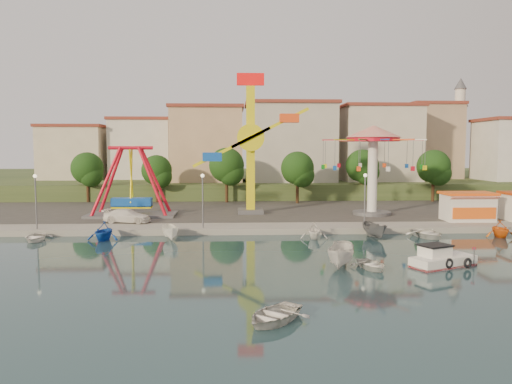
{
  "coord_description": "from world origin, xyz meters",
  "views": [
    {
      "loc": [
        -4.93,
        -35.54,
        8.37
      ],
      "look_at": [
        -2.75,
        14.0,
        4.0
      ],
      "focal_mm": 35.0,
      "sensor_mm": 36.0,
      "label": 1
    }
  ],
  "objects": [
    {
      "name": "moored_boat_1",
      "position": [
        -16.81,
        9.8,
        0.87
      ],
      "size": [
        3.23,
        3.63,
        1.74
      ],
      "primitive_type": "imported",
      "rotation": [
        0.0,
        0.0,
        -0.12
      ],
      "color": "blue",
      "rests_on": "ground"
    },
    {
      "name": "building_4",
      "position": [
        19.07,
        52.2,
        7.62
      ],
      "size": [
        10.75,
        9.23,
        9.24
      ],
      "primitive_type": "cube",
      "color": "beige",
      "rests_on": "hill_terrace"
    },
    {
      "name": "building_2",
      "position": [
        -8.19,
        51.96,
        8.62
      ],
      "size": [
        11.95,
        9.28,
        11.23
      ],
      "primitive_type": "cube",
      "color": "tan",
      "rests_on": "hill_terrace"
    },
    {
      "name": "lamp_post_2",
      "position": [
        8.0,
        13.0,
        3.1
      ],
      "size": [
        0.14,
        0.14,
        5.0
      ],
      "primitive_type": "cylinder",
      "color": "#59595E",
      "rests_on": "quay_deck"
    },
    {
      "name": "tree_5",
      "position": [
        24.0,
        35.54,
        5.71
      ],
      "size": [
        4.83,
        4.83,
        7.54
      ],
      "color": "#382314",
      "rests_on": "quay_deck"
    },
    {
      "name": "tree_1",
      "position": [
        -16.0,
        36.24,
        5.2
      ],
      "size": [
        4.35,
        4.35,
        6.8
      ],
      "color": "#382314",
      "rests_on": "quay_deck"
    },
    {
      "name": "tree_2",
      "position": [
        -6.0,
        35.81,
        5.92
      ],
      "size": [
        5.02,
        5.02,
        7.85
      ],
      "color": "#382314",
      "rests_on": "quay_deck"
    },
    {
      "name": "moored_boat_4",
      "position": [
        2.46,
        9.8,
        0.77
      ],
      "size": [
        2.83,
        3.19,
        1.54
      ],
      "primitive_type": "imported",
      "rotation": [
        0.0,
        0.0,
        -0.11
      ],
      "color": "white",
      "rests_on": "ground"
    },
    {
      "name": "moored_boat_0",
      "position": [
        -22.89,
        9.8,
        0.36
      ],
      "size": [
        2.94,
        3.79,
        0.72
      ],
      "primitive_type": "imported",
      "rotation": [
        0.0,
        0.0,
        0.14
      ],
      "color": "white",
      "rests_on": "ground"
    },
    {
      "name": "tree_3",
      "position": [
        4.0,
        34.36,
        5.55
      ],
      "size": [
        4.68,
        4.68,
        7.32
      ],
      "color": "#382314",
      "rests_on": "quay_deck"
    },
    {
      "name": "pirate_ship_ride",
      "position": [
        -16.66,
        21.76,
        4.39
      ],
      "size": [
        10.0,
        5.0,
        8.0
      ],
      "color": "#59595E",
      "rests_on": "quay_deck"
    },
    {
      "name": "building_0",
      "position": [
        -33.37,
        46.06,
        8.93
      ],
      "size": [
        9.26,
        9.53,
        11.87
      ],
      "primitive_type": "cube",
      "color": "beige",
      "rests_on": "hill_terrace"
    },
    {
      "name": "hill_terrace",
      "position": [
        0.0,
        67.0,
        1.5
      ],
      "size": [
        200.0,
        60.0,
        3.0
      ],
      "primitive_type": "cube",
      "color": "#384C26",
      "rests_on": "ground"
    },
    {
      "name": "moored_boat_5",
      "position": [
        8.13,
        9.8,
        0.76
      ],
      "size": [
        2.11,
        4.1,
        1.51
      ],
      "primitive_type": "imported",
      "rotation": [
        0.0,
        0.0,
        0.17
      ],
      "color": "#5E5F63",
      "rests_on": "ground"
    },
    {
      "name": "rowboat_a",
      "position": [
        4.58,
        -1.95,
        0.32
      ],
      "size": [
        2.83,
        3.51,
        0.64
      ],
      "primitive_type": "imported",
      "rotation": [
        0.0,
        0.0,
        0.21
      ],
      "color": "white",
      "rests_on": "ground"
    },
    {
      "name": "moored_boat_7",
      "position": [
        20.1,
        9.8,
        0.82
      ],
      "size": [
        2.97,
        3.35,
        1.63
      ],
      "primitive_type": "imported",
      "rotation": [
        0.0,
        0.0,
        -0.1
      ],
      "color": "orange",
      "rests_on": "ground"
    },
    {
      "name": "ground",
      "position": [
        0.0,
        0.0,
        0.0
      ],
      "size": [
        200.0,
        200.0,
        0.0
      ],
      "primitive_type": "plane",
      "color": "#142F37",
      "rests_on": "ground"
    },
    {
      "name": "tree_4",
      "position": [
        14.0,
        37.35,
        5.75
      ],
      "size": [
        4.86,
        4.86,
        7.6
      ],
      "color": "#382314",
      "rests_on": "quay_deck"
    },
    {
      "name": "rowboat_b",
      "position": [
        -3.06,
        -12.24,
        0.38
      ],
      "size": [
        4.37,
        4.56,
        0.77
      ],
      "primitive_type": "imported",
      "rotation": [
        0.0,
        0.0,
        -0.66
      ],
      "color": "silver",
      "rests_on": "ground"
    },
    {
      "name": "building_3",
      "position": [
        5.6,
        48.8,
        7.6
      ],
      "size": [
        12.59,
        10.5,
        9.2
      ],
      "primitive_type": "cube",
      "color": "beige",
      "rests_on": "hill_terrace"
    },
    {
      "name": "building_5",
      "position": [
        32.37,
        50.33,
        8.61
      ],
      "size": [
        12.77,
        10.96,
        11.21
      ],
      "primitive_type": "cube",
      "color": "tan",
      "rests_on": "hill_terrace"
    },
    {
      "name": "lamp_post_1",
      "position": [
        -8.0,
        13.0,
        3.1
      ],
      "size": [
        0.14,
        0.14,
        5.0
      ],
      "primitive_type": "cylinder",
      "color": "#59595E",
      "rests_on": "quay_deck"
    },
    {
      "name": "lamp_post_0",
      "position": [
        -24.0,
        13.0,
        3.1
      ],
      "size": [
        0.14,
        0.14,
        5.0
      ],
      "primitive_type": "cylinder",
      "color": "#59595E",
      "rests_on": "quay_deck"
    },
    {
      "name": "kamikaze_tower",
      "position": [
        -2.51,
        23.38,
        8.32
      ],
      "size": [
        9.1,
        3.1,
        16.5
      ],
      "color": "#59595E",
      "rests_on": "quay_deck"
    },
    {
      "name": "moored_boat_2",
      "position": [
        -10.77,
        9.8,
        0.7
      ],
      "size": [
        2.15,
        3.83,
        1.39
      ],
      "primitive_type": "imported",
      "rotation": [
        0.0,
        0.0,
        0.23
      ],
      "color": "white",
      "rests_on": "ground"
    },
    {
      "name": "van",
      "position": [
        -16.13,
        16.65,
        1.31
      ],
      "size": [
        5.15,
        2.79,
        1.42
      ],
      "primitive_type": "imported",
      "rotation": [
        0.0,
        0.0,
        1.4
      ],
      "color": "white",
      "rests_on": "quay_deck"
    },
    {
      "name": "cabin_motorboat",
      "position": [
        9.75,
        -1.35,
        0.45
      ],
      "size": [
        5.16,
        3.66,
        1.7
      ],
      "rotation": [
        0.0,
        0.0,
        0.42
      ],
      "color": "white",
      "rests_on": "ground"
    },
    {
      "name": "asphalt_pad",
      "position": [
        0.0,
        30.0,
        0.6
      ],
      "size": [
        90.0,
        28.0,
        0.01
      ],
      "primitive_type": "cube",
      "color": "#4C4944",
      "rests_on": "quay_deck"
    },
    {
      "name": "quay_deck",
      "position": [
        0.0,
        62.0,
        0.3
      ],
      "size": [
        200.0,
        100.0,
        0.6
      ],
      "primitive_type": "cube",
      "color": "#9E998E",
      "rests_on": "ground"
    },
    {
      "name": "skiff",
      "position": [
        2.55,
        -1.53,
        0.87
      ],
      "size": [
        3.09,
        4.83,
        1.75
      ],
      "primitive_type": "imported",
      "rotation": [
        0.0,
        0.0,
        -0.34
      ],
      "color": "silver",
      "rests_on": "ground"
    },
    {
      "name": "tree_0",
      "position": [
        -26.0,
        36.98,
        5.47
      ],
      "size": [
        4.6,
        4.6,
        7.19
      ],
      "color": "#382314",
      "rests_on": "quay_deck"
    },
    {
      "name": "wave_swinger",
      "position": [
        11.14,
        21.64,
        8.2
      ],
      "size": [
        11.6,
        11.6,
        10.4
      ],
      "color": "#59595E",
      "rests_on": "quay_deck"
    },
    {
      "name": "minaret",
      "position": [
        36.0,
        54.0,
        12.55
      ],
      "size": [
        2.8,
        2.8,
        18.0
      ],
      "color": "silver",
      "rests_on": "hill_terrace"
    },
    {
      "name": "booth_left",
      "position": [
        20.09,
        16.49,
        2.16
      ],
      "size": [
        5.4,
        3.78,
        3.08
      ],
      "color": "white",
      "rests_on": "quay_deck"
    },
    {
      "name": "moored_boat_6",
      "position": [
        13.13,
        9.8,
        0.43
      ],
      "size": [
        3.82,
        4.7,
        0.85
      ],
      "primitive_type": "imported",
      "rotation": [
        0.0,
        0.0,
        0.24
      ],
      "color": "white",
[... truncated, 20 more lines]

